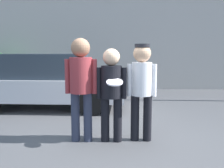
{
  "coord_description": "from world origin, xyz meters",
  "views": [
    {
      "loc": [
        0.15,
        -4.16,
        1.58
      ],
      "look_at": [
        -0.07,
        0.32,
        0.99
      ],
      "focal_mm": 40.0,
      "sensor_mm": 36.0,
      "label": 1
    }
  ],
  "objects_px": {
    "person_middle_with_frisbee": "(111,87)",
    "parked_car_near": "(48,81)",
    "person_left": "(81,79)",
    "person_right": "(142,83)"
  },
  "relations": [
    {
      "from": "person_middle_with_frisbee",
      "to": "parked_car_near",
      "type": "height_order",
      "value": "person_middle_with_frisbee"
    },
    {
      "from": "person_left",
      "to": "person_middle_with_frisbee",
      "type": "distance_m",
      "value": 0.54
    },
    {
      "from": "person_left",
      "to": "parked_car_near",
      "type": "height_order",
      "value": "person_left"
    },
    {
      "from": "person_left",
      "to": "person_right",
      "type": "xyz_separation_m",
      "value": [
        1.05,
        0.08,
        -0.07
      ]
    },
    {
      "from": "person_right",
      "to": "parked_car_near",
      "type": "relative_size",
      "value": 0.4
    },
    {
      "from": "person_middle_with_frisbee",
      "to": "person_right",
      "type": "distance_m",
      "value": 0.53
    },
    {
      "from": "person_left",
      "to": "person_right",
      "type": "bearing_deg",
      "value": 4.42
    },
    {
      "from": "person_left",
      "to": "person_middle_with_frisbee",
      "type": "relative_size",
      "value": 1.11
    },
    {
      "from": "person_left",
      "to": "person_middle_with_frisbee",
      "type": "height_order",
      "value": "person_left"
    },
    {
      "from": "person_right",
      "to": "parked_car_near",
      "type": "distance_m",
      "value": 3.57
    }
  ]
}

